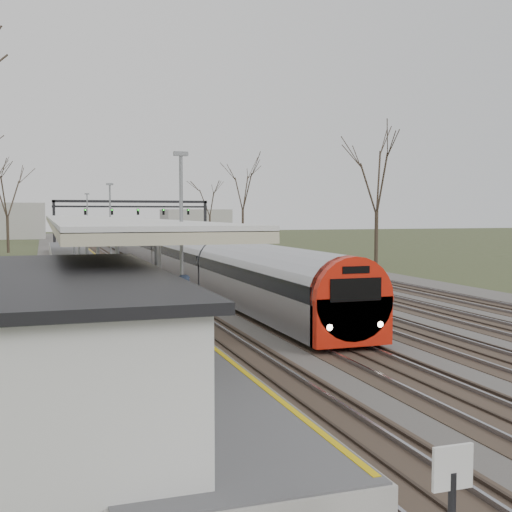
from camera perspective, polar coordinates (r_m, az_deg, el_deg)
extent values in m
cube|color=#474442|center=(59.98, -7.40, -0.29)|extent=(24.00, 160.00, 0.10)
cube|color=#4C3828|center=(59.13, -13.11, -0.38)|extent=(2.60, 160.00, 0.06)
cube|color=gray|center=(59.07, -13.81, -0.33)|extent=(0.07, 160.00, 0.12)
cube|color=gray|center=(59.20, -12.42, -0.30)|extent=(0.07, 160.00, 0.12)
cube|color=#4C3828|center=(59.55, -9.76, -0.30)|extent=(2.60, 160.00, 0.06)
cube|color=gray|center=(59.45, -10.44, -0.25)|extent=(0.07, 160.00, 0.12)
cube|color=gray|center=(59.66, -9.08, -0.22)|extent=(0.07, 160.00, 0.12)
cube|color=#4C3828|center=(60.17, -6.46, -0.23)|extent=(2.60, 160.00, 0.06)
cube|color=gray|center=(60.03, -7.13, -0.18)|extent=(0.07, 160.00, 0.12)
cube|color=gray|center=(60.32, -5.80, -0.15)|extent=(0.07, 160.00, 0.12)
cube|color=#4C3828|center=(60.99, -3.24, -0.16)|extent=(2.60, 160.00, 0.06)
cube|color=gray|center=(60.80, -3.90, -0.11)|extent=(0.07, 160.00, 0.12)
cube|color=gray|center=(61.18, -2.60, -0.08)|extent=(0.07, 160.00, 0.12)
cube|color=#4C3828|center=(62.00, -0.12, -0.09)|extent=(2.60, 160.00, 0.06)
cube|color=gray|center=(61.77, -0.75, -0.04)|extent=(0.07, 160.00, 0.12)
cube|color=gray|center=(62.22, 0.51, -0.01)|extent=(0.07, 160.00, 0.12)
cube|color=#9E9B93|center=(41.48, -15.09, -1.61)|extent=(3.50, 69.00, 1.00)
cylinder|color=slate|center=(14.05, -8.68, -3.78)|extent=(0.14, 0.14, 3.00)
cylinder|color=slate|center=(21.94, -12.21, -1.08)|extent=(0.14, 0.14, 3.00)
cylinder|color=slate|center=(29.88, -13.87, 0.19)|extent=(0.14, 0.14, 3.00)
cylinder|color=slate|center=(37.85, -14.83, 0.92)|extent=(0.14, 0.14, 3.00)
cylinder|color=slate|center=(45.83, -15.46, 1.40)|extent=(0.14, 0.14, 3.00)
cylinder|color=slate|center=(53.81, -15.90, 1.74)|extent=(0.14, 0.14, 3.00)
cube|color=silver|center=(36.81, -14.77, 3.26)|extent=(4.10, 50.00, 0.12)
cube|color=#C0B895|center=(36.81, -14.77, 2.99)|extent=(4.10, 50.00, 0.25)
cube|color=black|center=(88.75, -17.51, 2.81)|extent=(0.35, 0.35, 6.00)
cube|color=black|center=(91.40, -4.54, 3.00)|extent=(0.35, 0.35, 6.00)
cube|color=black|center=(89.50, -10.95, 4.78)|extent=(21.00, 0.35, 0.35)
cube|color=black|center=(89.50, -10.95, 4.33)|extent=(21.00, 0.25, 0.25)
cube|color=black|center=(88.70, -14.94, 3.82)|extent=(0.32, 0.22, 0.85)
sphere|color=#0CFF19|center=(88.56, -14.94, 3.99)|extent=(0.16, 0.16, 0.16)
cube|color=black|center=(88.98, -12.69, 3.86)|extent=(0.32, 0.22, 0.85)
sphere|color=#0CFF19|center=(88.84, -12.68, 4.02)|extent=(0.16, 0.16, 0.16)
cube|color=black|center=(89.39, -10.45, 3.89)|extent=(0.32, 0.22, 0.85)
sphere|color=#0CFF19|center=(89.26, -10.44, 4.05)|extent=(0.16, 0.16, 0.16)
cube|color=black|center=(89.95, -8.23, 3.91)|extent=(0.32, 0.22, 0.85)
sphere|color=#0CFF19|center=(89.81, -8.22, 4.07)|extent=(0.16, 0.16, 0.16)
cube|color=black|center=(90.63, -6.05, 3.93)|extent=(0.32, 0.22, 0.85)
sphere|color=#0CFF19|center=(90.49, -6.03, 4.09)|extent=(0.16, 0.16, 0.16)
cylinder|color=#2D231C|center=(52.35, 10.64, 1.49)|extent=(0.30, 0.30, 4.50)
cube|color=#A6A8B0|center=(55.67, -9.17, 0.46)|extent=(2.55, 75.00, 1.60)
cylinder|color=#A6A8B0|center=(55.64, -9.18, 1.13)|extent=(2.60, 74.70, 2.60)
cube|color=black|center=(55.63, -9.18, 1.23)|extent=(2.62, 74.40, 0.55)
cube|color=red|center=(19.87, 8.50, -5.76)|extent=(2.55, 0.50, 1.50)
cylinder|color=red|center=(19.81, 8.46, -3.74)|extent=(2.60, 0.60, 2.60)
cube|color=black|center=(19.53, 8.82, -2.97)|extent=(1.70, 0.12, 0.70)
sphere|color=white|center=(19.34, 6.51, -6.31)|extent=(0.22, 0.22, 0.22)
sphere|color=white|center=(20.11, 10.93, -5.96)|extent=(0.22, 0.22, 0.22)
cube|color=black|center=(55.73, -9.16, -0.49)|extent=(1.80, 74.00, 0.35)
cube|color=#A6A8B0|center=(113.76, -10.36, 2.16)|extent=(2.55, 75.00, 1.60)
cylinder|color=#A6A8B0|center=(113.74, -10.36, 2.48)|extent=(2.60, 74.70, 2.60)
cube|color=black|center=(113.74, -10.36, 2.54)|extent=(2.62, 74.40, 0.55)
cube|color=red|center=(76.93, -6.45, 1.37)|extent=(2.55, 0.50, 1.50)
cylinder|color=red|center=(76.95, -6.47, 1.89)|extent=(2.60, 0.60, 2.60)
cube|color=black|center=(76.67, -6.43, 2.11)|extent=(1.70, 0.12, 0.70)
sphere|color=white|center=(76.56, -7.05, 1.28)|extent=(0.22, 0.22, 0.22)
sphere|color=white|center=(76.92, -5.80, 1.30)|extent=(0.22, 0.22, 0.22)
cube|color=black|center=(113.79, -10.35, 1.69)|extent=(1.80, 74.00, 0.35)
imported|color=navy|center=(16.66, -6.22, -4.69)|extent=(0.61, 0.75, 1.77)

